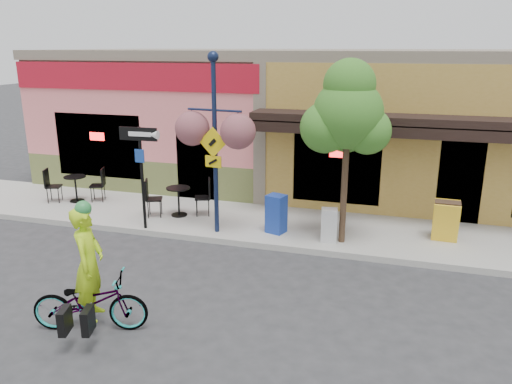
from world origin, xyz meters
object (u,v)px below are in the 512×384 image
at_px(one_way_sign, 142,179).
at_px(newspaper_box_grey, 329,225).
at_px(bicycle, 90,302).
at_px(street_tree, 346,153).
at_px(cyclist_rider, 90,278).
at_px(building, 319,116).
at_px(newspaper_box_blue, 276,214).
at_px(lamp_post, 215,145).

xyz_separation_m(one_way_sign, newspaper_box_grey, (4.62, 0.46, -0.90)).
xyz_separation_m(bicycle, street_tree, (3.60, 4.80, 1.79)).
bearing_deg(cyclist_rider, building, -25.92).
distance_m(one_way_sign, newspaper_box_blue, 3.44).
distance_m(cyclist_rider, newspaper_box_blue, 5.33).
xyz_separation_m(one_way_sign, newspaper_box_blue, (3.28, 0.67, -0.82)).
distance_m(cyclist_rider, lamp_post, 4.82).
xyz_separation_m(bicycle, lamp_post, (0.51, 4.60, 1.83)).
height_order(newspaper_box_blue, street_tree, street_tree).
distance_m(newspaper_box_blue, newspaper_box_grey, 1.36).
relative_size(building, newspaper_box_grey, 22.91).
distance_m(building, newspaper_box_grey, 6.76).
xyz_separation_m(building, cyclist_rider, (-1.86, -11.15, -1.28)).
xyz_separation_m(bicycle, newspaper_box_blue, (1.94, 4.97, 0.12)).
bearing_deg(building, bicycle, -99.73).
xyz_separation_m(lamp_post, newspaper_box_blue, (1.43, 0.37, -1.71)).
relative_size(bicycle, lamp_post, 0.44).
bearing_deg(one_way_sign, newspaper_box_blue, 10.02).
bearing_deg(one_way_sign, lamp_post, 7.66).
xyz_separation_m(bicycle, cyclist_rider, (0.05, 0.00, 0.46)).
bearing_deg(building, newspaper_box_grey, -77.86).
distance_m(one_way_sign, street_tree, 5.02).
height_order(bicycle, newspaper_box_grey, bicycle).
xyz_separation_m(bicycle, newspaper_box_grey, (3.29, 4.76, 0.04)).
xyz_separation_m(cyclist_rider, lamp_post, (0.46, 4.60, 1.37)).
relative_size(cyclist_rider, lamp_post, 0.44).
bearing_deg(building, newspaper_box_blue, -89.70).
distance_m(lamp_post, street_tree, 3.09).
distance_m(building, one_way_sign, 7.62).
distance_m(cyclist_rider, street_tree, 6.12).
bearing_deg(bicycle, cyclist_rider, -106.44).
bearing_deg(lamp_post, cyclist_rider, -89.93).
height_order(building, one_way_sign, building).
relative_size(building, street_tree, 4.24).
bearing_deg(one_way_sign, cyclist_rider, -73.65).
bearing_deg(lamp_post, newspaper_box_blue, 20.23).
bearing_deg(newspaper_box_grey, bicycle, -133.16).
bearing_deg(one_way_sign, street_tree, 4.33).
bearing_deg(one_way_sign, newspaper_box_grey, 4.20).
bearing_deg(lamp_post, one_way_sign, -165.10).
bearing_deg(cyclist_rider, one_way_sign, 1.37).
height_order(one_way_sign, street_tree, street_tree).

